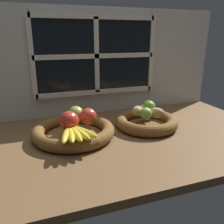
# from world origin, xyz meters

# --- Properties ---
(ground_plane) EXTENTS (1.40, 0.90, 0.03)m
(ground_plane) POSITION_xyz_m (0.00, 0.00, -0.01)
(ground_plane) COLOR brown
(back_wall) EXTENTS (1.40, 0.05, 0.55)m
(back_wall) POSITION_xyz_m (0.00, 0.30, 0.28)
(back_wall) COLOR silver
(back_wall) RESTS_ON ground_plane
(fruit_bowl_left) EXTENTS (0.35, 0.35, 0.05)m
(fruit_bowl_left) POSITION_xyz_m (-0.19, -0.01, 0.02)
(fruit_bowl_left) COLOR brown
(fruit_bowl_left) RESTS_ON ground_plane
(fruit_bowl_right) EXTENTS (0.29, 0.29, 0.05)m
(fruit_bowl_right) POSITION_xyz_m (0.16, -0.01, 0.02)
(fruit_bowl_right) COLOR brown
(fruit_bowl_right) RESTS_ON ground_plane
(apple_red_front) EXTENTS (0.08, 0.08, 0.08)m
(apple_red_front) POSITION_xyz_m (-0.21, -0.05, 0.09)
(apple_red_front) COLOR red
(apple_red_front) RESTS_ON fruit_bowl_left
(apple_green_back) EXTENTS (0.07, 0.07, 0.07)m
(apple_green_back) POSITION_xyz_m (-0.16, 0.04, 0.09)
(apple_green_back) COLOR #8CAD3D
(apple_green_back) RESTS_ON fruit_bowl_left
(apple_red_right) EXTENTS (0.07, 0.07, 0.07)m
(apple_red_right) POSITION_xyz_m (-0.12, -0.02, 0.09)
(apple_red_right) COLOR #B73828
(apple_red_right) RESTS_ON fruit_bowl_left
(banana_bunch_front) EXTENTS (0.15, 0.17, 0.03)m
(banana_bunch_front) POSITION_xyz_m (-0.20, -0.12, 0.07)
(banana_bunch_front) COLOR yellow
(banana_bunch_front) RESTS_ON fruit_bowl_left
(potato_back) EXTENTS (0.07, 0.08, 0.05)m
(potato_back) POSITION_xyz_m (0.18, 0.04, 0.08)
(potato_back) COLOR tan
(potato_back) RESTS_ON fruit_bowl_right
(potato_oblong) EXTENTS (0.08, 0.08, 0.05)m
(potato_oblong) POSITION_xyz_m (0.12, 0.02, 0.08)
(potato_oblong) COLOR tan
(potato_oblong) RESTS_ON fruit_bowl_right
(potato_small) EXTENTS (0.09, 0.08, 0.05)m
(potato_small) POSITION_xyz_m (0.19, -0.04, 0.08)
(potato_small) COLOR #A38451
(potato_small) RESTS_ON fruit_bowl_right
(lime_near) EXTENTS (0.06, 0.06, 0.06)m
(lime_near) POSITION_xyz_m (0.13, -0.04, 0.08)
(lime_near) COLOR #7AAD3D
(lime_near) RESTS_ON fruit_bowl_right
(lime_far) EXTENTS (0.06, 0.06, 0.06)m
(lime_far) POSITION_xyz_m (0.19, 0.03, 0.08)
(lime_far) COLOR olive
(lime_far) RESTS_ON fruit_bowl_right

